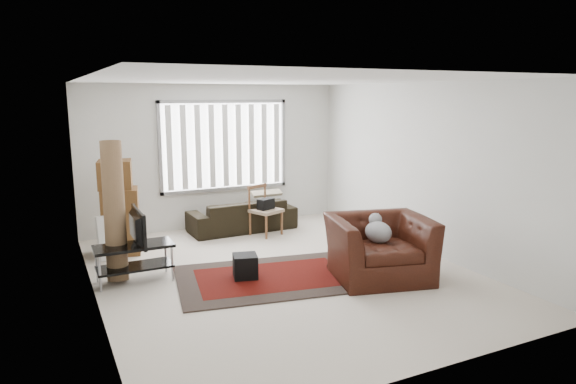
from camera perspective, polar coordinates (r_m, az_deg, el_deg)
name	(u,v)px	position (r m, az deg, el deg)	size (l,w,h in m)	color
room	(269,147)	(7.51, -2.10, 5.06)	(6.00, 6.02, 2.71)	beige
persian_rug	(271,277)	(7.21, -1.88, -9.47)	(2.81, 2.11, 0.02)	black
tv_stand	(134,255)	(7.29, -16.74, -6.72)	(1.04, 0.47, 0.52)	black
tv	(132,227)	(7.18, -16.90, -3.78)	(0.84, 0.11, 0.48)	black
subwoofer	(245,266)	(7.16, -4.78, -8.21)	(0.32, 0.32, 0.32)	black
moving_boxes	(119,211)	(8.57, -18.28, -1.97)	(0.71, 0.67, 1.50)	brown
white_flatpack	(115,236)	(8.41, -18.63, -4.67)	(0.54, 0.08, 0.69)	silver
rolled_rug	(114,211)	(7.35, -18.73, -1.97)	(0.28, 0.28, 1.90)	brown
sofa	(242,210)	(9.62, -5.13, -2.04)	(1.97, 0.85, 0.76)	black
side_chair	(265,208)	(9.26, -2.58, -1.78)	(0.63, 0.63, 0.90)	#867058
armchair	(380,243)	(7.20, 10.14, -5.63)	(1.57, 1.44, 0.98)	#34130A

